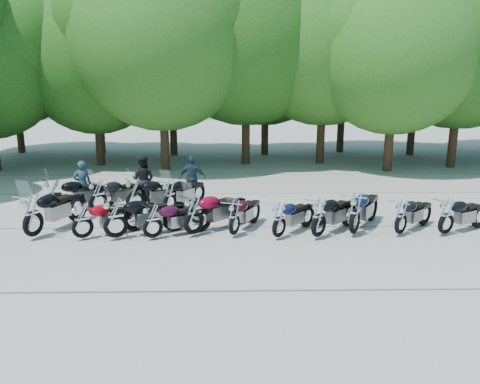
{
  "coord_description": "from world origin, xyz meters",
  "views": [
    {
      "loc": [
        -0.26,
        -12.11,
        4.26
      ],
      "look_at": [
        0.0,
        1.5,
        1.1
      ],
      "focal_mm": 35.0,
      "sensor_mm": 36.0,
      "label": 1
    }
  ],
  "objects_px": {
    "motorcycle_12": "(98,195)",
    "motorcycle_13": "(135,193)",
    "motorcycle_1": "(82,219)",
    "motorcycle_2": "(116,217)",
    "rider_1": "(143,180)",
    "motorcycle_6": "(279,219)",
    "motorcycle_14": "(170,195)",
    "motorcycle_0": "(32,214)",
    "motorcycle_3": "(153,220)",
    "motorcycle_5": "(234,217)",
    "motorcycle_11": "(54,195)",
    "motorcycle_10": "(447,215)",
    "rider_0": "(83,184)",
    "motorcycle_8": "(355,212)",
    "motorcycle_9": "(401,216)",
    "motorcycle_7": "(319,216)",
    "rider_2": "(192,178)",
    "motorcycle_4": "(194,213)"
  },
  "relations": [
    {
      "from": "motorcycle_0",
      "to": "motorcycle_10",
      "type": "bearing_deg",
      "value": -158.81
    },
    {
      "from": "motorcycle_2",
      "to": "rider_0",
      "type": "xyz_separation_m",
      "value": [
        -1.99,
        3.57,
        0.16
      ]
    },
    {
      "from": "motorcycle_0",
      "to": "motorcycle_6",
      "type": "relative_size",
      "value": 1.23
    },
    {
      "from": "motorcycle_12",
      "to": "rider_0",
      "type": "height_order",
      "value": "rider_0"
    },
    {
      "from": "motorcycle_3",
      "to": "motorcycle_5",
      "type": "bearing_deg",
      "value": -114.01
    },
    {
      "from": "motorcycle_10",
      "to": "rider_0",
      "type": "bearing_deg",
      "value": 44.66
    },
    {
      "from": "motorcycle_12",
      "to": "motorcycle_13",
      "type": "height_order",
      "value": "motorcycle_13"
    },
    {
      "from": "motorcycle_9",
      "to": "motorcycle_13",
      "type": "xyz_separation_m",
      "value": [
        -8.08,
        2.72,
        0.05
      ]
    },
    {
      "from": "motorcycle_5",
      "to": "motorcycle_3",
      "type": "bearing_deg",
      "value": 30.55
    },
    {
      "from": "motorcycle_8",
      "to": "motorcycle_10",
      "type": "distance_m",
      "value": 2.61
    },
    {
      "from": "motorcycle_11",
      "to": "motorcycle_7",
      "type": "bearing_deg",
      "value": -140.31
    },
    {
      "from": "motorcycle_1",
      "to": "motorcycle_10",
      "type": "bearing_deg",
      "value": -121.46
    },
    {
      "from": "motorcycle_9",
      "to": "motorcycle_1",
      "type": "bearing_deg",
      "value": 47.84
    },
    {
      "from": "motorcycle_5",
      "to": "motorcycle_1",
      "type": "bearing_deg",
      "value": 27.44
    },
    {
      "from": "motorcycle_5",
      "to": "motorcycle_7",
      "type": "relative_size",
      "value": 0.91
    },
    {
      "from": "motorcycle_2",
      "to": "motorcycle_1",
      "type": "bearing_deg",
      "value": 61.52
    },
    {
      "from": "motorcycle_0",
      "to": "motorcycle_4",
      "type": "xyz_separation_m",
      "value": [
        4.48,
        0.12,
        -0.04
      ]
    },
    {
      "from": "motorcycle_5",
      "to": "motorcycle_9",
      "type": "distance_m",
      "value": 4.75
    },
    {
      "from": "motorcycle_3",
      "to": "rider_2",
      "type": "height_order",
      "value": "rider_2"
    },
    {
      "from": "motorcycle_1",
      "to": "motorcycle_13",
      "type": "distance_m",
      "value": 3.04
    },
    {
      "from": "motorcycle_6",
      "to": "motorcycle_9",
      "type": "relative_size",
      "value": 0.98
    },
    {
      "from": "motorcycle_8",
      "to": "rider_1",
      "type": "xyz_separation_m",
      "value": [
        -6.69,
        3.82,
        0.19
      ]
    },
    {
      "from": "motorcycle_5",
      "to": "motorcycle_11",
      "type": "height_order",
      "value": "motorcycle_11"
    },
    {
      "from": "motorcycle_6",
      "to": "motorcycle_13",
      "type": "xyz_separation_m",
      "value": [
        -4.58,
        2.94,
        0.06
      ]
    },
    {
      "from": "motorcycle_10",
      "to": "rider_0",
      "type": "height_order",
      "value": "rider_0"
    },
    {
      "from": "motorcycle_5",
      "to": "motorcycle_8",
      "type": "relative_size",
      "value": 0.85
    },
    {
      "from": "motorcycle_0",
      "to": "motorcycle_14",
      "type": "bearing_deg",
      "value": -123.08
    },
    {
      "from": "motorcycle_2",
      "to": "motorcycle_13",
      "type": "xyz_separation_m",
      "value": [
        -0.04,
        2.93,
        -0.03
      ]
    },
    {
      "from": "motorcycle_5",
      "to": "motorcycle_11",
      "type": "xyz_separation_m",
      "value": [
        -5.94,
        2.44,
        0.08
      ]
    },
    {
      "from": "motorcycle_9",
      "to": "motorcycle_13",
      "type": "height_order",
      "value": "motorcycle_13"
    },
    {
      "from": "motorcycle_8",
      "to": "rider_0",
      "type": "relative_size",
      "value": 1.49
    },
    {
      "from": "motorcycle_2",
      "to": "rider_1",
      "type": "bearing_deg",
      "value": -27.47
    },
    {
      "from": "motorcycle_10",
      "to": "rider_2",
      "type": "xyz_separation_m",
      "value": [
        -7.56,
        4.29,
        0.24
      ]
    },
    {
      "from": "motorcycle_7",
      "to": "motorcycle_10",
      "type": "bearing_deg",
      "value": -133.77
    },
    {
      "from": "motorcycle_1",
      "to": "motorcycle_6",
      "type": "xyz_separation_m",
      "value": [
        5.46,
        -0.03,
        -0.0
      ]
    },
    {
      "from": "motorcycle_7",
      "to": "rider_1",
      "type": "height_order",
      "value": "rider_1"
    },
    {
      "from": "motorcycle_0",
      "to": "motorcycle_2",
      "type": "height_order",
      "value": "motorcycle_0"
    },
    {
      "from": "motorcycle_1",
      "to": "motorcycle_5",
      "type": "distance_m",
      "value": 4.22
    },
    {
      "from": "motorcycle_8",
      "to": "motorcycle_11",
      "type": "distance_m",
      "value": 9.68
    },
    {
      "from": "motorcycle_4",
      "to": "motorcycle_9",
      "type": "xyz_separation_m",
      "value": [
        5.9,
        -0.07,
        -0.09
      ]
    },
    {
      "from": "motorcycle_13",
      "to": "rider_1",
      "type": "height_order",
      "value": "rider_1"
    },
    {
      "from": "motorcycle_11",
      "to": "rider_0",
      "type": "bearing_deg",
      "value": -68.73
    },
    {
      "from": "motorcycle_1",
      "to": "motorcycle_13",
      "type": "relative_size",
      "value": 0.91
    },
    {
      "from": "motorcycle_12",
      "to": "rider_2",
      "type": "relative_size",
      "value": 1.34
    },
    {
      "from": "motorcycle_6",
      "to": "motorcycle_14",
      "type": "height_order",
      "value": "motorcycle_14"
    },
    {
      "from": "rider_2",
      "to": "motorcycle_13",
      "type": "bearing_deg",
      "value": 37.97
    },
    {
      "from": "rider_0",
      "to": "motorcycle_5",
      "type": "bearing_deg",
      "value": 124.84
    },
    {
      "from": "motorcycle_4",
      "to": "motorcycle_6",
      "type": "distance_m",
      "value": 2.42
    },
    {
      "from": "motorcycle_2",
      "to": "motorcycle_8",
      "type": "bearing_deg",
      "value": -114.99
    },
    {
      "from": "motorcycle_3",
      "to": "motorcycle_13",
      "type": "distance_m",
      "value": 3.13
    }
  ]
}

